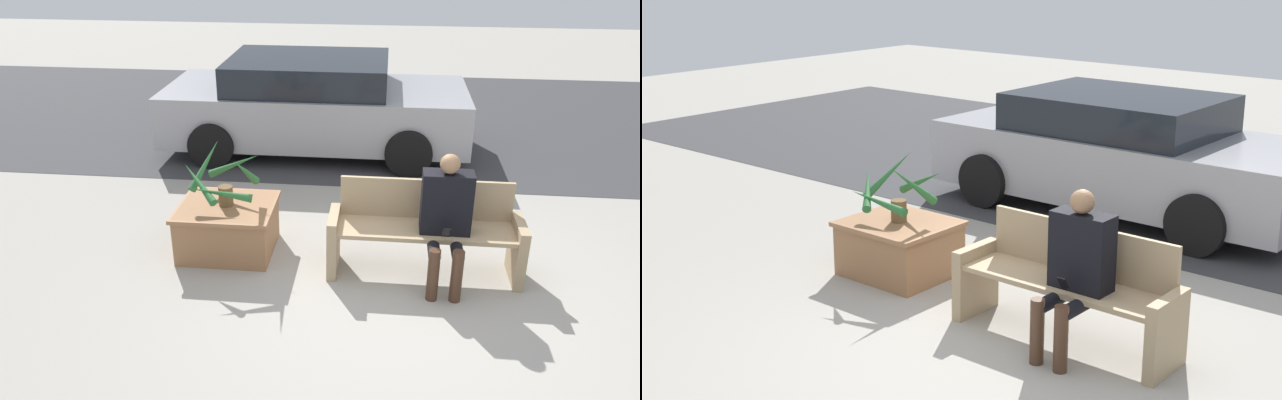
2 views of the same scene
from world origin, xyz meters
The scene contains 7 objects.
ground_plane centered at (0.00, 0.00, 0.00)m, with size 30.00×30.00×0.00m, color #9E998E.
road_surface centered at (0.00, 5.45, 0.00)m, with size 20.00×6.00×0.01m, color #38383A.
bench centered at (0.23, 0.51, 0.43)m, with size 1.80×0.50×0.88m.
person_seated centered at (0.39, 0.34, 0.69)m, with size 0.45×0.56×1.24m.
planter_box centered at (-1.72, 0.70, 0.27)m, with size 0.96×0.84×0.51m.
potted_plant centered at (-1.74, 0.68, 0.80)m, with size 0.76×0.77×0.61m.
parked_car centered at (-1.21, 3.82, 0.66)m, with size 4.23×1.98×1.32m.
Camera 1 is at (-0.19, -4.76, 3.14)m, focal length 35.00 mm.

